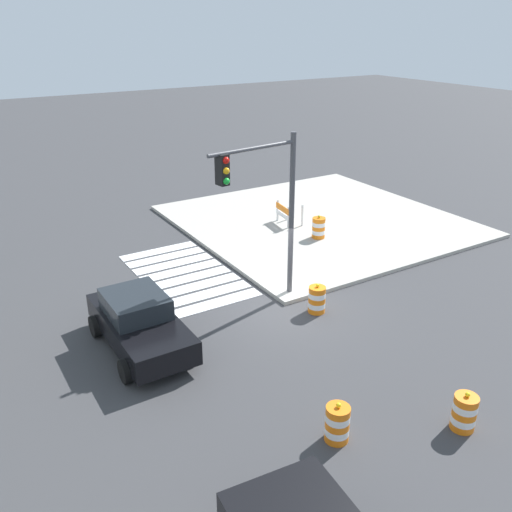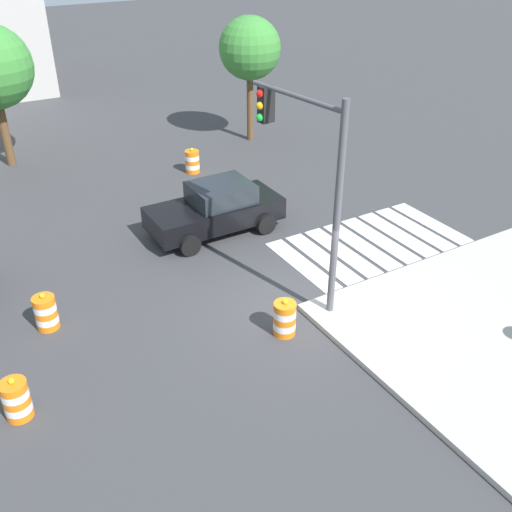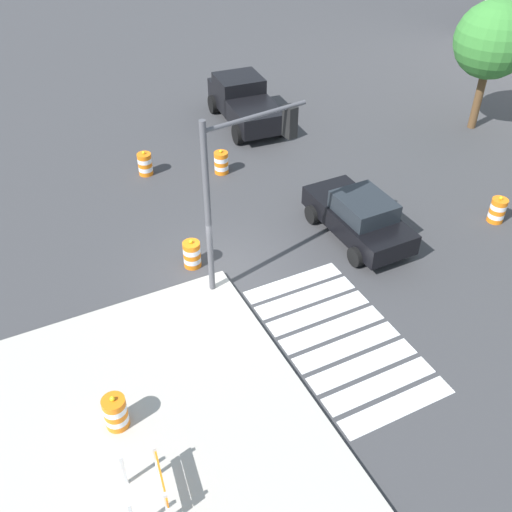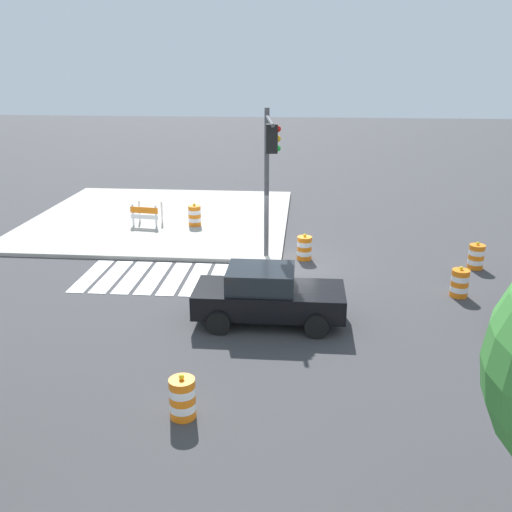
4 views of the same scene
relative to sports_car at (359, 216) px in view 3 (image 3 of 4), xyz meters
name	(u,v)px [view 3 (image 3 of 4)]	position (x,y,z in m)	size (l,w,h in m)	color
ground_plane	(223,274)	(-0.18, -4.97, -0.81)	(120.00, 120.00, 0.00)	#38383A
crosswalk_stripes	(339,338)	(3.82, -3.17, -0.80)	(5.85, 3.20, 0.02)	silver
sports_car	(359,216)	(0.00, 0.00, 0.00)	(4.31, 2.15, 1.63)	black
pickup_truck	(243,101)	(-9.94, 0.45, 0.16)	(5.30, 2.71, 1.92)	black
traffic_barrel_near_corner	(192,254)	(-1.03, -5.65, -0.36)	(0.56, 0.56, 1.02)	orange
traffic_barrel_crosswalk_end	(145,164)	(-7.27, -5.16, -0.36)	(0.56, 0.56, 1.02)	orange
traffic_barrel_median_near	(497,210)	(1.46, 4.93, -0.36)	(0.56, 0.56, 1.02)	orange
traffic_barrel_median_far	(221,163)	(-6.02, -2.41, -0.36)	(0.56, 0.56, 1.02)	orange
traffic_barrel_on_sidewalk	(116,412)	(3.93, -9.53, -0.21)	(0.56, 0.56, 1.02)	orange
construction_barricade	(154,483)	(6.12, -9.31, -0.09)	(1.33, 0.93, 1.00)	silver
traffic_light_pole	(242,169)	(0.27, -4.45, 3.10)	(0.71, 3.27, 5.50)	#4C4C51
street_tree_streetside_mid	(493,41)	(-4.64, 9.50, 3.11)	(3.20, 3.20, 5.55)	brown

